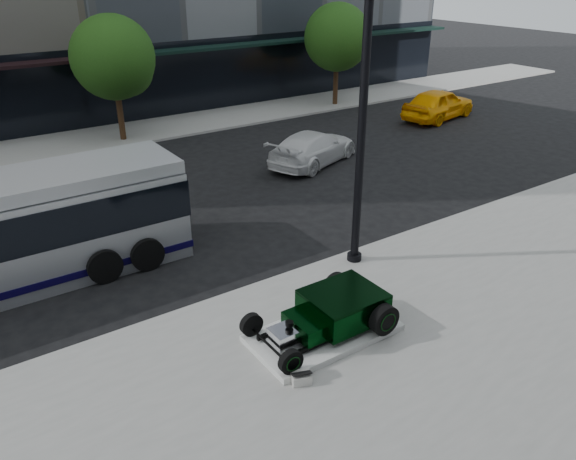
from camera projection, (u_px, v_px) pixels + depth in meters
ground at (240, 251)px, 16.90m from camera, size 120.00×120.00×0.00m
sidewalk_far at (97, 139)px, 27.29m from camera, size 70.00×4.00×0.12m
street_trees at (116, 60)px, 25.57m from camera, size 29.80×3.80×5.70m
display_plinth at (323, 332)px, 12.89m from camera, size 3.40×1.80×0.15m
hot_rod at (336, 310)px, 12.84m from camera, size 3.22×2.00×0.81m
info_plaque at (301, 377)px, 11.44m from camera, size 0.48×0.42×0.31m
lamppost at (361, 143)px, 14.67m from camera, size 0.41×0.41×7.51m
white_sedan at (313, 148)px, 23.86m from camera, size 5.22×3.56×1.40m
yellow_taxi at (439, 104)px, 30.50m from camera, size 5.19×2.88×1.67m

